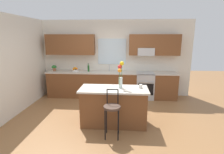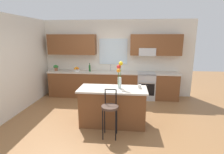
# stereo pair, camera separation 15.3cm
# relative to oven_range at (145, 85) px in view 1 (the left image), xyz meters

# --- Properties ---
(ground_plane) EXTENTS (14.00, 14.00, 0.00)m
(ground_plane) POSITION_rel_oven_range_xyz_m (-1.17, -1.68, -0.46)
(ground_plane) COLOR olive
(wall_left) EXTENTS (0.12, 4.60, 2.70)m
(wall_left) POSITION_rel_oven_range_xyz_m (-3.73, -1.38, 0.89)
(wall_left) COLOR silver
(wall_left) RESTS_ON ground
(back_wall_assembly) EXTENTS (5.60, 0.50, 2.70)m
(back_wall_assembly) POSITION_rel_oven_range_xyz_m (-1.15, 0.31, 1.05)
(back_wall_assembly) COLOR silver
(back_wall_assembly) RESTS_ON ground
(counter_run) EXTENTS (4.56, 0.64, 0.92)m
(counter_run) POSITION_rel_oven_range_xyz_m (-1.17, 0.02, 0.01)
(counter_run) COLOR brown
(counter_run) RESTS_ON ground
(sink_faucet) EXTENTS (0.02, 0.13, 0.23)m
(sink_faucet) POSITION_rel_oven_range_xyz_m (-1.26, 0.17, 0.60)
(sink_faucet) COLOR #B7BABC
(sink_faucet) RESTS_ON counter_run
(oven_range) EXTENTS (0.60, 0.64, 0.92)m
(oven_range) POSITION_rel_oven_range_xyz_m (0.00, 0.00, 0.00)
(oven_range) COLOR #B7BABC
(oven_range) RESTS_ON ground
(kitchen_island) EXTENTS (1.63, 0.72, 0.92)m
(kitchen_island) POSITION_rel_oven_range_xyz_m (-0.96, -1.97, 0.00)
(kitchen_island) COLOR brown
(kitchen_island) RESTS_ON ground
(bar_stool_near) EXTENTS (0.36, 0.36, 1.04)m
(bar_stool_near) POSITION_rel_oven_range_xyz_m (-0.96, -2.54, 0.18)
(bar_stool_near) COLOR black
(bar_stool_near) RESTS_ON ground
(flower_vase) EXTENTS (0.15, 0.16, 0.64)m
(flower_vase) POSITION_rel_oven_range_xyz_m (-0.80, -1.92, 0.81)
(flower_vase) COLOR silver
(flower_vase) RESTS_ON kitchen_island
(mug_ceramic) EXTENTS (0.08, 0.08, 0.09)m
(mug_ceramic) POSITION_rel_oven_range_xyz_m (-0.32, -1.91, 0.51)
(mug_ceramic) COLOR silver
(mug_ceramic) RESTS_ON kitchen_island
(fruit_bowl_oranges) EXTENTS (0.24, 0.24, 0.16)m
(fruit_bowl_oranges) POSITION_rel_oven_range_xyz_m (-2.46, 0.03, 0.52)
(fruit_bowl_oranges) COLOR silver
(fruit_bowl_oranges) RESTS_ON counter_run
(bottle_olive_oil) EXTENTS (0.06, 0.06, 0.29)m
(bottle_olive_oil) POSITION_rel_oven_range_xyz_m (-1.98, 0.02, 0.58)
(bottle_olive_oil) COLOR #1E5923
(bottle_olive_oil) RESTS_ON counter_run
(potted_plant_small) EXTENTS (0.19, 0.13, 0.21)m
(potted_plant_small) POSITION_rel_oven_range_xyz_m (-3.22, 0.03, 0.58)
(potted_plant_small) COLOR #9E5B3D
(potted_plant_small) RESTS_ON counter_run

